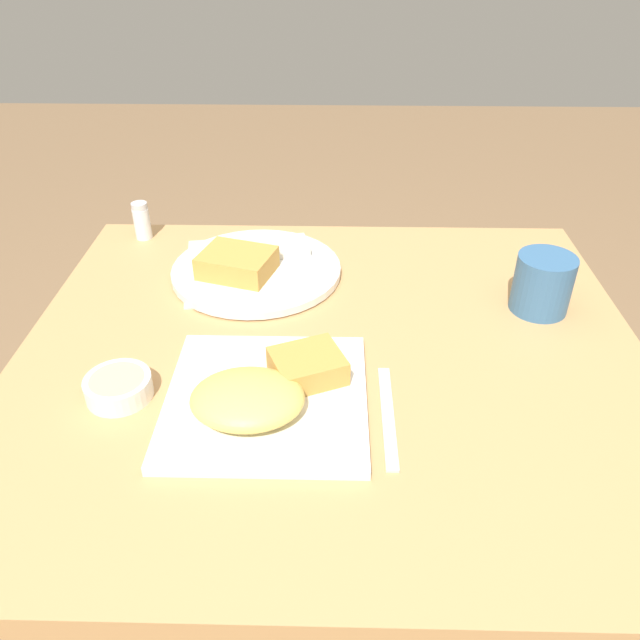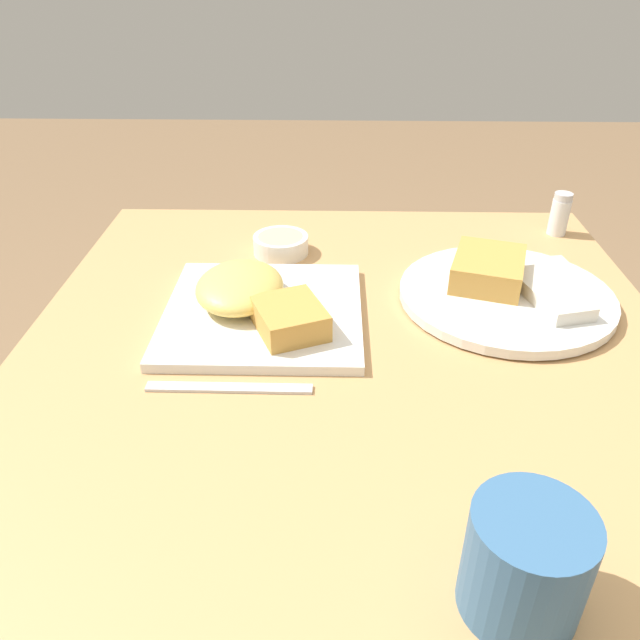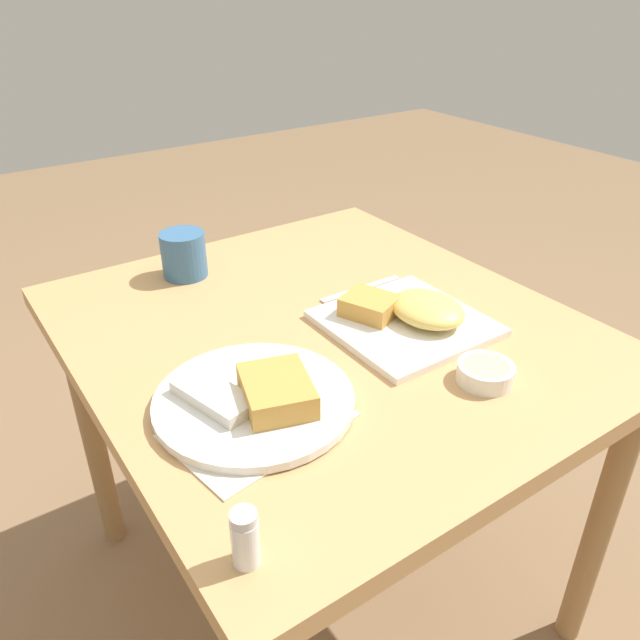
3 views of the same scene
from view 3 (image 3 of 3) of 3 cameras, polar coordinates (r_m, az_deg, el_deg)
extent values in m
plane|color=#846647|center=(1.64, 0.36, -22.57)|extent=(8.00, 8.00, 0.00)
cube|color=tan|center=(1.16, 0.47, -1.24)|extent=(0.96, 0.86, 0.04)
cylinder|color=#9F7649|center=(1.40, 24.25, -16.62)|extent=(0.05, 0.05, 0.68)
cylinder|color=#9F7649|center=(1.83, 2.53, -1.80)|extent=(0.05, 0.05, 0.68)
cylinder|color=#9F7649|center=(1.58, -20.10, -9.78)|extent=(0.05, 0.05, 0.68)
cube|color=beige|center=(0.92, -5.59, -9.56)|extent=(0.21, 0.27, 0.00)
cube|color=white|center=(1.16, 7.76, -0.29)|extent=(0.27, 0.27, 0.01)
ellipsoid|color=#EAC660|center=(1.15, 9.78, 1.02)|extent=(0.15, 0.12, 0.04)
cube|color=gold|center=(1.16, 4.59, 1.32)|extent=(0.12, 0.11, 0.04)
cylinder|color=white|center=(0.95, -6.05, -7.33)|extent=(0.30, 0.30, 0.01)
cube|color=gold|center=(0.92, -3.98, -6.48)|extent=(0.15, 0.13, 0.04)
cube|color=silver|center=(0.94, -9.64, -6.86)|extent=(0.15, 0.09, 0.02)
cylinder|color=white|center=(1.03, 14.87, -4.72)|extent=(0.09, 0.09, 0.03)
cylinder|color=beige|center=(1.02, 14.97, -4.10)|extent=(0.07, 0.07, 0.00)
cylinder|color=white|center=(0.73, -6.83, -19.49)|extent=(0.03, 0.03, 0.06)
cylinder|color=white|center=(0.74, -6.76, -20.20)|extent=(0.03, 0.03, 0.03)
cylinder|color=silver|center=(0.70, -7.02, -17.51)|extent=(0.03, 0.03, 0.01)
cube|color=silver|center=(1.28, 3.78, 2.84)|extent=(0.02, 0.20, 0.00)
cylinder|color=#386693|center=(1.35, -12.35, 5.86)|extent=(0.09, 0.09, 0.10)
camera|label=1|loc=(1.56, 27.14, 26.54)|focal=35.00mm
camera|label=2|loc=(1.59, -13.57, 24.50)|focal=35.00mm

